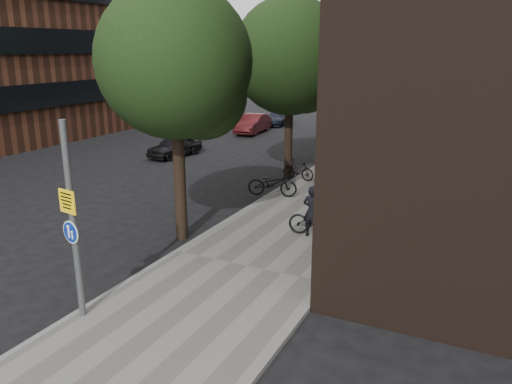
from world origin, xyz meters
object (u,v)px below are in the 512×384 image
Objects in this scene: pedestrian at (312,212)px; signpost at (73,222)px; parked_bike_facade_near at (319,221)px; parked_car_near at (175,146)px.

signpost is at bearing 70.57° from pedestrian.
pedestrian is 0.85× the size of parked_bike_facade_near.
signpost is at bearing 150.56° from parked_bike_facade_near.
parked_bike_facade_near is 13.67m from parked_car_near.
pedestrian is at bearing 122.88° from parked_bike_facade_near.
signpost is 16.91m from parked_car_near.
signpost is at bearing -54.01° from parked_car_near.
parked_car_near is at bearing 48.25° from parked_bike_facade_near.
signpost is 2.25× the size of parked_bike_facade_near.
pedestrian is 0.48× the size of parked_car_near.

